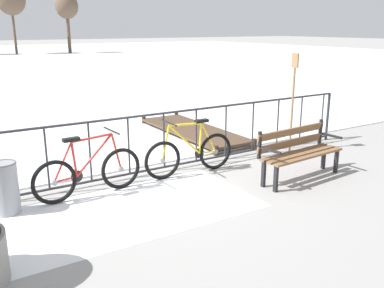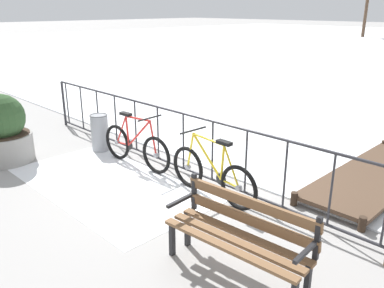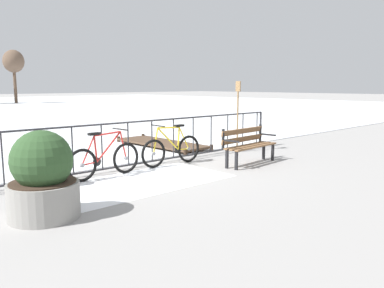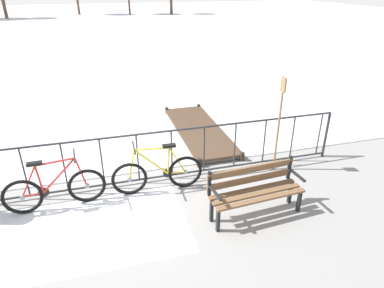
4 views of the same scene
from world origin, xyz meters
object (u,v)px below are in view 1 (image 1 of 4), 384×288
bicycle_near_railing (89,173)px  bicycle_second (190,154)px  trash_bin (6,188)px  park_bench (298,149)px  oar_upright (293,96)px

bicycle_near_railing → bicycle_second: size_ratio=1.00×
bicycle_near_railing → trash_bin: bearing=-179.7°
trash_bin → park_bench: bearing=-13.8°
bicycle_second → oar_upright: oar_upright is taller
bicycle_second → park_bench: bearing=-38.1°
bicycle_second → bicycle_near_railing: bearing=-178.8°
trash_bin → bicycle_near_railing: bearing=0.3°
park_bench → bicycle_second: bearing=141.9°
bicycle_second → oar_upright: 2.61m
bicycle_second → park_bench: bicycle_second is taller
bicycle_near_railing → park_bench: (3.24, -1.08, 0.14)m
park_bench → oar_upright: (1.07, 1.24, 0.63)m
bicycle_near_railing → bicycle_second: bearing=1.2°
trash_bin → oar_upright: (5.46, 0.17, 0.76)m
oar_upright → bicycle_second: bearing=-177.2°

